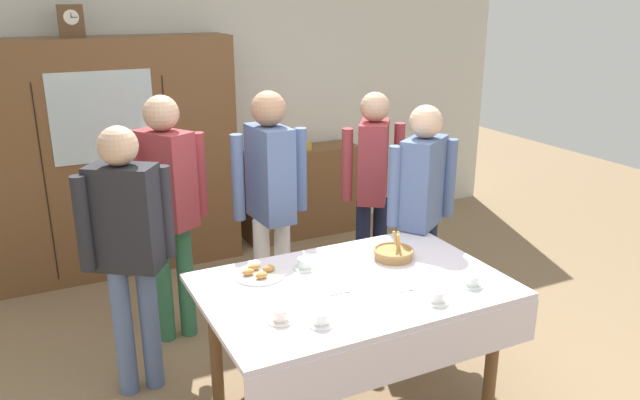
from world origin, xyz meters
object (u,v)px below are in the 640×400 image
(spoon_front_edge, at_px, (344,292))
(person_behind_table_left, at_px, (373,177))
(tea_cup_near_right, at_px, (281,316))
(person_beside_shelf, at_px, (422,199))
(wall_cabinet, at_px, (104,159))
(spoon_near_left, at_px, (407,290))
(tea_cup_back_edge, at_px, (472,281))
(pastry_plate, at_px, (259,273))
(person_behind_table_right, at_px, (271,191))
(person_near_right_end, at_px, (168,196))
(tea_cup_center, at_px, (305,264))
(person_by_cabinet, at_px, (128,238))
(book_stack, at_px, (300,145))
(tea_cup_near_left, at_px, (321,319))
(mantel_clock, at_px, (71,21))
(tea_cup_far_left, at_px, (437,297))
(bread_basket, at_px, (393,253))
(dining_table, at_px, (356,304))
(bookshelf_low, at_px, (301,192))

(spoon_front_edge, distance_m, person_behind_table_left, 1.54)
(tea_cup_near_right, height_order, person_beside_shelf, person_beside_shelf)
(wall_cabinet, relative_size, spoon_near_left, 17.95)
(tea_cup_back_edge, bearing_deg, tea_cup_near_right, 174.59)
(pastry_plate, bearing_deg, person_beside_shelf, 11.59)
(spoon_near_left, bearing_deg, person_behind_table_right, 102.93)
(person_near_right_end, bearing_deg, person_behind_table_right, -18.35)
(tea_cup_center, xyz_separation_m, person_by_cabinet, (-0.88, 0.42, 0.16))
(book_stack, bearing_deg, wall_cabinet, -178.37)
(tea_cup_near_left, bearing_deg, mantel_clock, 103.31)
(tea_cup_near_right, distance_m, person_beside_shelf, 1.55)
(person_near_right_end, bearing_deg, person_beside_shelf, -22.72)
(spoon_near_left, bearing_deg, person_beside_shelf, 51.11)
(tea_cup_near_right, xyz_separation_m, spoon_near_left, (0.71, 0.00, -0.02))
(book_stack, bearing_deg, tea_cup_far_left, -101.59)
(wall_cabinet, distance_m, person_behind_table_right, 1.77)
(tea_cup_near_right, distance_m, spoon_front_edge, 0.43)
(bread_basket, bearing_deg, tea_cup_far_left, -100.33)
(dining_table, distance_m, mantel_clock, 3.11)
(tea_cup_near_right, distance_m, person_behind_table_right, 1.30)
(tea_cup_far_left, distance_m, bread_basket, 0.57)
(tea_cup_far_left, bearing_deg, person_behind_table_right, 103.77)
(tea_cup_near_right, height_order, pastry_plate, tea_cup_near_right)
(spoon_front_edge, xyz_separation_m, person_behind_table_right, (0.03, 1.07, 0.24))
(tea_cup_far_left, xyz_separation_m, person_behind_table_right, (-0.34, 1.37, 0.22))
(mantel_clock, xyz_separation_m, person_by_cabinet, (-0.01, -1.85, -1.09))
(dining_table, height_order, person_near_right_end, person_near_right_end)
(wall_cabinet, distance_m, bookshelf_low, 1.86)
(bookshelf_low, distance_m, bread_basket, 2.50)
(dining_table, bearing_deg, tea_cup_far_left, -51.61)
(tea_cup_far_left, bearing_deg, person_by_cabinet, 140.34)
(person_beside_shelf, bearing_deg, person_behind_table_left, 91.90)
(mantel_clock, xyz_separation_m, pastry_plate, (0.61, -2.24, -1.27))
(person_behind_table_right, bearing_deg, spoon_front_edge, -91.59)
(tea_cup_far_left, bearing_deg, tea_cup_back_edge, 14.18)
(wall_cabinet, height_order, person_near_right_end, wall_cabinet)
(bookshelf_low, distance_m, spoon_near_left, 2.91)
(mantel_clock, xyz_separation_m, tea_cup_near_right, (0.52, -2.76, -1.25))
(person_behind_table_left, distance_m, person_by_cabinet, 1.90)
(wall_cabinet, bearing_deg, tea_cup_near_left, -79.10)
(tea_cup_center, bearing_deg, bread_basket, -10.75)
(tea_cup_near_right, bearing_deg, tea_cup_near_left, -35.67)
(book_stack, relative_size, person_behind_table_right, 0.14)
(tea_cup_back_edge, bearing_deg, person_behind_table_left, 79.76)
(tea_cup_far_left, bearing_deg, dining_table, 128.39)
(dining_table, distance_m, spoon_near_left, 0.29)
(tea_cup_back_edge, bearing_deg, bookshelf_low, 83.47)
(mantel_clock, distance_m, person_near_right_end, 1.74)
(mantel_clock, distance_m, person_by_cabinet, 2.15)
(tea_cup_far_left, relative_size, spoon_front_edge, 1.09)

